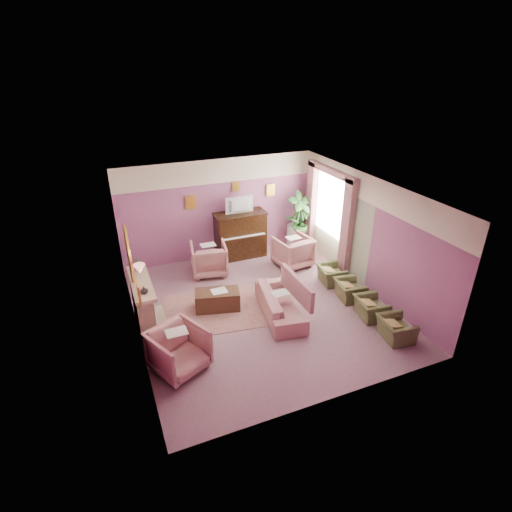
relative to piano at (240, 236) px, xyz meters
name	(u,v)px	position (x,y,z in m)	size (l,w,h in m)	color
floor	(261,307)	(-0.50, -2.68, -0.65)	(5.50, 6.00, 0.01)	gray
ceiling	(262,191)	(-0.50, -2.68, 2.15)	(5.50, 6.00, 0.01)	white
wall_back	(219,209)	(-0.50, 0.32, 0.75)	(5.50, 0.02, 2.80)	#7F4B7E
wall_front	(338,333)	(-0.50, -5.68, 0.75)	(5.50, 0.02, 2.80)	#7F4B7E
wall_left	(130,277)	(-3.25, -2.68, 0.75)	(0.02, 6.00, 2.80)	#7F4B7E
wall_right	(367,234)	(2.25, -2.68, 0.75)	(0.02, 6.00, 2.80)	#7F4B7E
picture_rail_band	(218,171)	(-0.50, 0.31, 1.82)	(5.50, 0.01, 0.65)	white
stripe_panel	(335,227)	(2.23, -1.38, 0.42)	(0.01, 3.00, 2.15)	#A3AE8D
fireplace_surround	(143,307)	(-3.09, -2.48, -0.10)	(0.30, 1.40, 1.10)	tan
fireplace_inset	(148,312)	(-2.99, -2.48, -0.25)	(0.18, 0.72, 0.68)	black
fire_ember	(151,318)	(-2.95, -2.48, -0.43)	(0.06, 0.54, 0.10)	#F04803
mantel_shelf	(141,283)	(-3.06, -2.48, 0.47)	(0.40, 1.55, 0.07)	tan
hearth	(155,326)	(-2.89, -2.48, -0.64)	(0.55, 1.50, 0.02)	tan
mirror_frame	(129,254)	(-3.20, -2.48, 1.15)	(0.04, 0.72, 1.20)	gold
mirror_glass	(130,254)	(-3.17, -2.48, 1.15)	(0.01, 0.60, 1.06)	white
sconce_shade	(139,269)	(-3.12, -3.53, 1.33)	(0.20, 0.20, 0.16)	#FFA990
piano	(240,236)	(0.00, 0.00, 0.00)	(1.40, 0.60, 1.30)	black
piano_keyshelf	(245,238)	(0.00, -0.35, 0.07)	(1.30, 0.12, 0.06)	black
piano_keys	(245,237)	(0.00, -0.35, 0.11)	(1.20, 0.08, 0.02)	white
piano_top	(240,214)	(0.00, 0.00, 0.66)	(1.45, 0.65, 0.04)	black
television	(240,204)	(0.00, -0.05, 0.95)	(0.80, 0.12, 0.48)	black
print_back_left	(190,202)	(-1.30, 0.28, 1.07)	(0.30, 0.03, 0.38)	gold
print_back_right	(271,190)	(1.05, 0.28, 1.13)	(0.26, 0.03, 0.34)	gold
print_back_mid	(236,187)	(0.00, 0.28, 1.35)	(0.22, 0.03, 0.26)	gold
print_left_wall	(139,293)	(-3.21, -3.88, 1.07)	(0.03, 0.28, 0.36)	gold
window_blind	(331,203)	(2.20, -1.13, 1.05)	(0.03, 1.40, 1.80)	silver
curtain_left	(347,229)	(2.12, -2.05, 0.65)	(0.16, 0.34, 2.60)	#9C626A
curtain_right	(311,207)	(2.12, -0.21, 0.65)	(0.16, 0.34, 2.60)	#9C626A
pelmet	(331,171)	(2.12, -1.13, 1.91)	(0.16, 2.20, 0.16)	#9C626A
mantel_plant	(136,264)	(-3.05, -1.93, 0.64)	(0.16, 0.16, 0.28)	#2C6428
mantel_vase	(144,290)	(-3.05, -2.98, 0.58)	(0.16, 0.16, 0.16)	white
area_rug	(220,309)	(-1.40, -2.40, -0.64)	(2.50, 1.80, 0.01)	#9C6760
coffee_table	(217,300)	(-1.44, -2.33, -0.43)	(1.00, 0.50, 0.45)	#442819
table_paper	(219,291)	(-1.39, -2.33, -0.20)	(0.35, 0.28, 0.01)	white
sofa	(280,299)	(-0.20, -3.07, -0.27)	(0.63, 1.89, 0.76)	tan
sofa_throw	(297,287)	(0.20, -3.07, -0.05)	(0.10, 1.43, 0.53)	#9C626A
floral_armchair_left	(209,257)	(-1.13, -0.64, -0.18)	(0.90, 0.90, 0.94)	tan
floral_armchair_right	(293,250)	(1.13, -1.07, -0.18)	(0.90, 0.90, 0.94)	tan
floral_armchair_front	(178,348)	(-2.68, -3.96, -0.18)	(0.90, 0.90, 0.94)	tan
olive_chair_a	(396,326)	(1.60, -4.76, -0.35)	(0.49, 0.70, 0.61)	#535B32
olive_chair_b	(371,305)	(1.60, -3.94, -0.35)	(0.49, 0.70, 0.61)	#535B32
olive_chair_c	(350,287)	(1.60, -3.12, -0.35)	(0.49, 0.70, 0.61)	#535B32
olive_chair_d	(331,272)	(1.60, -2.30, -0.35)	(0.49, 0.70, 0.61)	#535B32
side_table	(295,236)	(1.75, -0.04, -0.30)	(0.52, 0.52, 0.70)	silver
side_plant_big	(296,220)	(1.75, -0.04, 0.22)	(0.30, 0.30, 0.34)	#2C6428
side_plant_small	(301,222)	(1.87, -0.14, 0.19)	(0.16, 0.16, 0.28)	#2C6428
palm_pot	(298,244)	(1.77, -0.21, -0.48)	(0.34, 0.34, 0.34)	brown
palm_plant	(300,216)	(1.77, -0.21, 0.41)	(0.76, 0.76, 1.44)	#2C6428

